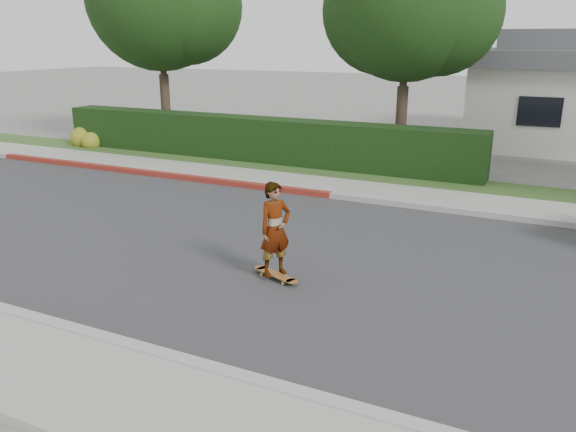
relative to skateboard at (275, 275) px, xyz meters
name	(u,v)px	position (x,y,z in m)	size (l,w,h in m)	color
ground	(212,241)	(-2.03, 1.16, -0.09)	(120.00, 120.00, 0.00)	slate
road	(212,241)	(-2.03, 1.16, -0.08)	(60.00, 8.00, 0.01)	#2D2D30
curb_near	(54,326)	(-2.03, -2.94, -0.01)	(60.00, 0.20, 0.15)	#9E9E99
curb_far	(296,191)	(-2.03, 5.26, -0.01)	(60.00, 0.20, 0.15)	#9E9E99
curb_red_section	(146,173)	(-7.03, 5.26, -0.01)	(12.00, 0.21, 0.15)	maroon
sidewalk_far	(309,184)	(-2.03, 6.16, -0.03)	(60.00, 1.60, 0.12)	gray
planting_strip	(330,173)	(-2.03, 7.76, -0.04)	(60.00, 1.60, 0.10)	#2D4C1E
hedge	(253,140)	(-5.03, 8.36, 0.66)	(15.00, 1.00, 1.50)	black
flowering_shrub	(85,139)	(-12.04, 7.90, 0.25)	(1.40, 1.00, 0.90)	#2D4C19
tree_left	(162,2)	(-9.55, 9.85, 5.18)	(5.99, 5.21, 8.00)	#33261C
tree_center	(409,7)	(-0.55, 10.35, 4.82)	(5.66, 4.84, 7.44)	#33261C
skateboard	(275,275)	(0.00, 0.00, 0.00)	(1.02, 0.54, 0.09)	gold
skateboarder	(275,229)	(0.00, 0.00, 0.82)	(0.59, 0.39, 1.61)	white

